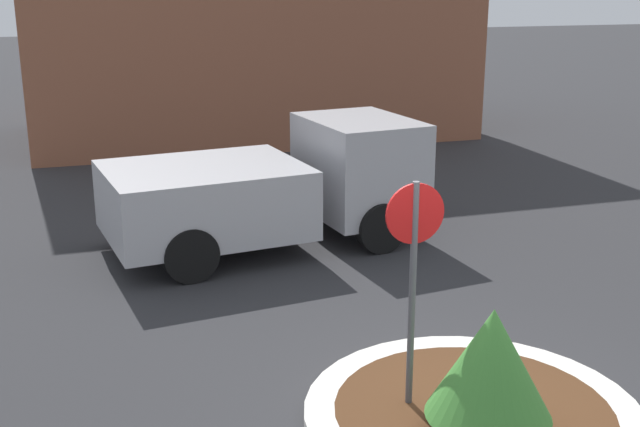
{
  "coord_description": "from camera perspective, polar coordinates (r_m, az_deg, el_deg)",
  "views": [
    {
      "loc": [
        -3.67,
        -6.46,
        4.36
      ],
      "look_at": [
        -0.64,
        3.2,
        1.37
      ],
      "focal_mm": 45.0,
      "sensor_mm": 36.0,
      "label": 1
    }
  ],
  "objects": [
    {
      "name": "storefront_building",
      "position": [
        23.26,
        -5.28,
        14.72
      ],
      "size": [
        11.91,
        6.07,
        7.36
      ],
      "color": "#93563D",
      "rests_on": "ground_plane"
    },
    {
      "name": "traffic_island",
      "position": [
        8.58,
        10.82,
        -13.88
      ],
      "size": [
        3.47,
        3.47,
        0.14
      ],
      "color": "silver",
      "rests_on": "ground_plane"
    },
    {
      "name": "utility_truck",
      "position": [
        13.36,
        -3.26,
        1.95
      ],
      "size": [
        5.41,
        2.97,
        2.04
      ],
      "rotation": [
        0.0,
        0.0,
        0.13
      ],
      "color": "#B2B2B7",
      "rests_on": "ground_plane"
    },
    {
      "name": "island_shrub",
      "position": [
        7.72,
        12.07,
        -10.36
      ],
      "size": [
        1.2,
        1.2,
        1.33
      ],
      "color": "brown",
      "rests_on": "traffic_island"
    },
    {
      "name": "stop_sign",
      "position": [
        7.92,
        6.66,
        -3.39
      ],
      "size": [
        0.61,
        0.07,
        2.49
      ],
      "color": "#4C4C51",
      "rests_on": "ground_plane"
    },
    {
      "name": "ground_plane",
      "position": [
        8.62,
        10.8,
        -14.28
      ],
      "size": [
        120.0,
        120.0,
        0.0
      ],
      "primitive_type": "plane",
      "color": "#2D2D30"
    }
  ]
}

